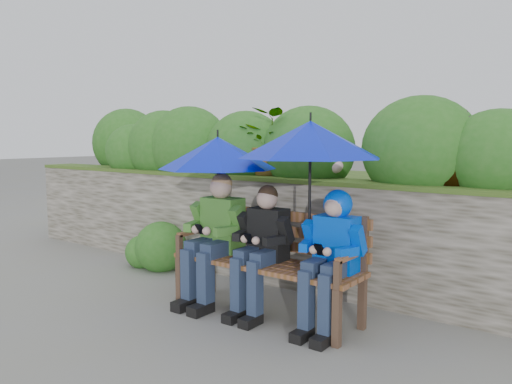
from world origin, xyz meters
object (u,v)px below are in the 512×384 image
Objects in this scene: park_bench at (270,255)px; boy_right at (331,248)px; boy_left at (215,232)px; umbrella_right at (310,140)px; boy_middle at (262,243)px; umbrella_left at (218,153)px.

boy_right is (0.58, -0.05, 0.14)m from park_bench.
boy_left is 1.03× the size of umbrella_right.
boy_middle is at bearing -117.22° from park_bench.
park_bench is 1.59× the size of umbrella_left.
umbrella_left is at bearing 103.96° from boy_left.
park_bench is 0.54m from boy_left.
umbrella_right is (0.90, 0.00, 0.11)m from umbrella_left.
umbrella_left is at bearing 174.00° from boy_middle.
umbrella_right reaches higher than boy_right.
boy_left is 1.11× the size of umbrella_left.
boy_middle is at bearing -6.00° from umbrella_left.
boy_left is 1.09m from boy_right.
boy_right is at bearing 1.12° from boy_middle.
boy_left is 0.48m from boy_middle.
boy_left reaches higher than boy_middle.
park_bench is 1.48× the size of umbrella_right.
umbrella_right is (0.88, 0.06, 0.78)m from boy_left.
boy_left reaches higher than boy_right.
boy_right is 1.29m from umbrella_left.
boy_left is at bearing -171.85° from park_bench.
park_bench is 1.44× the size of boy_left.
park_bench is at bearing 8.15° from boy_left.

